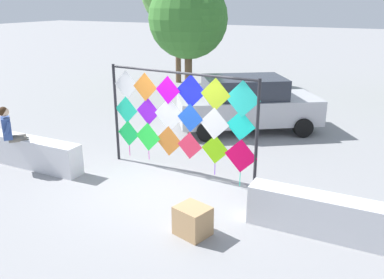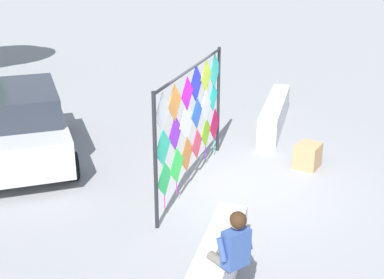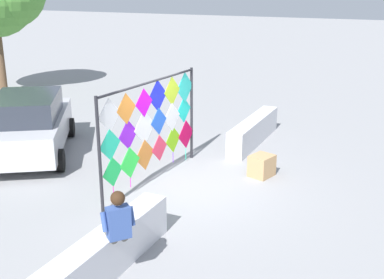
% 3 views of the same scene
% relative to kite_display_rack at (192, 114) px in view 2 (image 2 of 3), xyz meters
% --- Properties ---
extents(ground, '(120.00, 120.00, 0.00)m').
position_rel_kite_display_rack_xyz_m(ground, '(0.03, -0.84, -1.50)').
color(ground, gray).
extents(plaza_ledge_right, '(3.39, 0.47, 0.75)m').
position_rel_kite_display_rack_xyz_m(plaza_ledge_right, '(3.85, -1.25, -1.13)').
color(plaza_ledge_right, silver).
rests_on(plaza_ledge_right, ground).
extents(kite_display_rack, '(3.88, 0.33, 2.49)m').
position_rel_kite_display_rack_xyz_m(kite_display_rack, '(0.00, 0.00, 0.00)').
color(kite_display_rack, '#232328').
rests_on(kite_display_rack, ground).
extents(seated_vendor, '(0.72, 0.76, 1.60)m').
position_rel_kite_display_rack_xyz_m(seated_vendor, '(-3.79, -1.50, -0.55)').
color(seated_vendor, '#666056').
rests_on(seated_vendor, ground).
extents(parked_car, '(4.71, 4.00, 1.71)m').
position_rel_kite_display_rack_xyz_m(parked_car, '(0.22, 4.07, -0.64)').
color(parked_car, '#B7B7BC').
rests_on(parked_car, ground).
extents(cardboard_box_large, '(0.68, 0.63, 0.54)m').
position_rel_kite_display_rack_xyz_m(cardboard_box_large, '(1.43, -2.26, -1.23)').
color(cardboard_box_large, tan).
rests_on(cardboard_box_large, ground).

